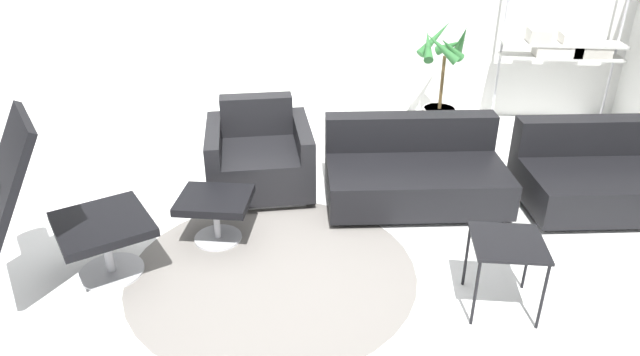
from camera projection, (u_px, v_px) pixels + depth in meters
ground_plane at (271, 242)px, 4.34m from camera, size 12.00×12.00×0.00m
round_rug at (272, 271)px, 4.00m from camera, size 2.02×2.02×0.01m
lounge_chair at (23, 188)px, 3.44m from camera, size 1.23×1.14×1.34m
ottoman at (215, 207)px, 4.24m from camera, size 0.52×0.45×0.37m
armchair_red at (260, 159)px, 4.98m from camera, size 1.05×1.04×0.76m
couch_low at (414, 174)px, 4.83m from camera, size 1.58×1.07×0.66m
couch_second at (593, 178)px, 4.75m from camera, size 1.29×1.03×0.66m
side_table at (507, 249)px, 3.48m from camera, size 0.43×0.43×0.49m
potted_plant at (441, 91)px, 6.06m from camera, size 0.55×0.57×1.20m
shelf_unit at (566, 47)px, 5.99m from camera, size 1.26×0.28×1.68m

